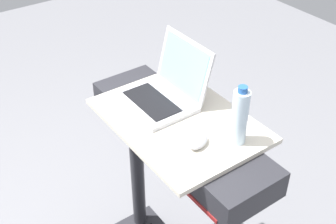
{
  "coord_description": "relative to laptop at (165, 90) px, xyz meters",
  "views": [
    {
      "loc": [
        1.09,
        -0.13,
        2.1
      ],
      "look_at": [
        0.0,
        0.65,
        1.12
      ],
      "focal_mm": 47.4,
      "sensor_mm": 36.0,
      "label": 1
    }
  ],
  "objects": [
    {
      "name": "laptop",
      "position": [
        0.0,
        0.0,
        0.0
      ],
      "size": [
        0.3,
        0.29,
        0.24
      ],
      "rotation": [
        0.0,
        0.0,
        -0.06
      ],
      "color": "#B7B7BC",
      "rests_on": "desk_board"
    },
    {
      "name": "computer_mouse",
      "position": [
        0.3,
        -0.06,
        -0.03
      ],
      "size": [
        0.1,
        0.12,
        0.03
      ],
      "primitive_type": "ellipsoid",
      "rotation": [
        0.0,
        0.0,
        0.48
      ],
      "color": "#B2B2B7",
      "rests_on": "desk_board"
    },
    {
      "name": "water_bottle",
      "position": [
        0.36,
        0.06,
        0.06
      ],
      "size": [
        0.06,
        0.06,
        0.23
      ],
      "color": "silver",
      "rests_on": "desk_board"
    },
    {
      "name": "desk_board",
      "position": [
        0.13,
        -0.03,
        -0.06
      ],
      "size": [
        0.65,
        0.47,
        0.02
      ],
      "primitive_type": "cube",
      "color": "beige",
      "rests_on": "treadmill_base"
    }
  ]
}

